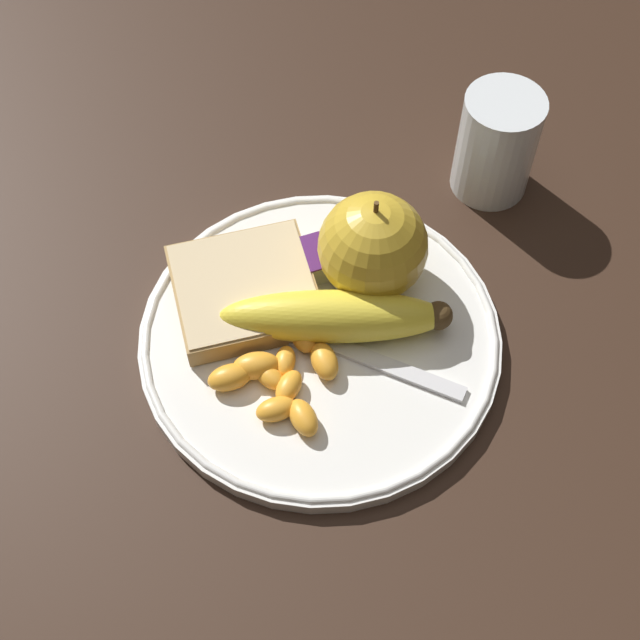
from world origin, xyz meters
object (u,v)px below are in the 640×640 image
object	(u,v)px
bread_slice	(245,290)
fork	(330,344)
plate	(320,337)
jam_packet	(309,261)
apple	(373,247)
banana	(336,315)
juice_glass	(496,147)

from	to	relation	value
bread_slice	fork	bearing A→B (deg)	127.30
plate	jam_packet	xyz separation A→B (m)	(-0.01, -0.06, 0.01)
bread_slice	apple	bearing A→B (deg)	170.99
apple	fork	world-z (taller)	apple
banana	jam_packet	world-z (taller)	banana
banana	bread_slice	bearing A→B (deg)	-42.08
plate	juice_glass	xyz separation A→B (m)	(-0.19, -0.10, 0.04)
juice_glass	plate	bearing A→B (deg)	28.36
banana	jam_packet	xyz separation A→B (m)	(0.00, -0.06, -0.01)
juice_glass	fork	distance (m)	0.22
bread_slice	juice_glass	bearing A→B (deg)	-167.29
banana	bread_slice	distance (m)	0.07
juice_glass	fork	xyz separation A→B (m)	(0.18, 0.11, -0.03)
apple	fork	distance (m)	0.08
plate	banana	bearing A→B (deg)	179.52
banana	apple	bearing A→B (deg)	-139.99
jam_packet	fork	bearing A→B (deg)	83.08
jam_packet	bread_slice	bearing A→B (deg)	9.58
bread_slice	fork	size ratio (longest dim) A/B	0.80
apple	jam_packet	distance (m)	0.06
banana	bread_slice	xyz separation A→B (m)	(0.05, -0.05, -0.01)
juice_glass	bread_slice	world-z (taller)	juice_glass
banana	bread_slice	world-z (taller)	banana
juice_glass	apple	distance (m)	0.15
fork	bread_slice	bearing A→B (deg)	-8.65
apple	banana	distance (m)	0.06
jam_packet	banana	bearing A→B (deg)	90.12
banana	bread_slice	size ratio (longest dim) A/B	1.51
plate	bread_slice	xyz separation A→B (m)	(0.04, -0.05, 0.02)
plate	banana	world-z (taller)	banana
fork	apple	bearing A→B (deg)	-93.39
plate	bread_slice	world-z (taller)	bread_slice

